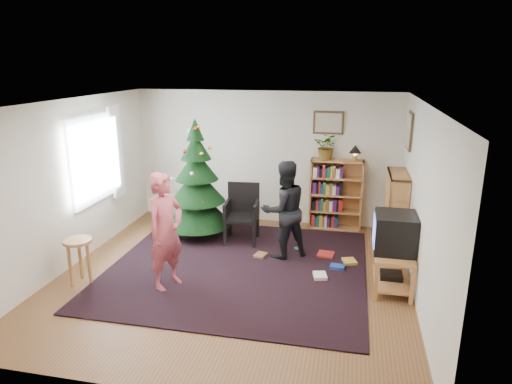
% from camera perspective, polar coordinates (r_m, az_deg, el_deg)
% --- Properties ---
extents(floor, '(5.00, 5.00, 0.00)m').
position_cam_1_polar(floor, '(6.77, -2.87, -10.46)').
color(floor, brown).
rests_on(floor, ground).
extents(ceiling, '(5.00, 5.00, 0.00)m').
position_cam_1_polar(ceiling, '(6.08, -3.20, 11.11)').
color(ceiling, white).
rests_on(ceiling, wall_back).
extents(wall_back, '(5.00, 0.02, 2.50)m').
position_cam_1_polar(wall_back, '(8.68, 1.24, 4.31)').
color(wall_back, silver).
rests_on(wall_back, floor).
extents(wall_front, '(5.00, 0.02, 2.50)m').
position_cam_1_polar(wall_front, '(4.11, -12.19, -9.95)').
color(wall_front, silver).
rests_on(wall_front, floor).
extents(wall_left, '(0.02, 5.00, 2.50)m').
position_cam_1_polar(wall_left, '(7.35, -22.21, 0.90)').
color(wall_left, silver).
rests_on(wall_left, floor).
extents(wall_right, '(0.02, 5.00, 2.50)m').
position_cam_1_polar(wall_right, '(6.18, 19.99, -1.62)').
color(wall_right, silver).
rests_on(wall_right, floor).
extents(rug, '(3.80, 3.60, 0.02)m').
position_cam_1_polar(rug, '(7.03, -2.24, -9.32)').
color(rug, black).
rests_on(rug, floor).
extents(window_pane, '(0.04, 1.20, 1.40)m').
position_cam_1_polar(window_pane, '(7.77, -19.79, 3.82)').
color(window_pane, silver).
rests_on(window_pane, wall_left).
extents(curtain, '(0.06, 0.35, 1.60)m').
position_cam_1_polar(curtain, '(8.34, -17.07, 4.86)').
color(curtain, white).
rests_on(curtain, wall_left).
extents(picture_back, '(0.55, 0.03, 0.42)m').
position_cam_1_polar(picture_back, '(8.40, 9.05, 8.56)').
color(picture_back, '#4C3319').
rests_on(picture_back, wall_back).
extents(picture_right, '(0.03, 0.50, 0.60)m').
position_cam_1_polar(picture_right, '(7.72, 18.67, 7.26)').
color(picture_right, '#4C3319').
rests_on(picture_right, wall_right).
extents(christmas_tree, '(1.16, 1.16, 2.11)m').
position_cam_1_polar(christmas_tree, '(8.00, -7.35, 0.39)').
color(christmas_tree, '#3F2816').
rests_on(christmas_tree, rug).
extents(bookshelf_back, '(0.95, 0.30, 1.30)m').
position_cam_1_polar(bookshelf_back, '(8.52, 9.95, -0.22)').
color(bookshelf_back, '#B57C40').
rests_on(bookshelf_back, floor).
extents(bookshelf_right, '(0.30, 0.95, 1.30)m').
position_cam_1_polar(bookshelf_right, '(7.77, 17.01, -2.32)').
color(bookshelf_right, '#B57C40').
rests_on(bookshelf_right, floor).
extents(tv_stand, '(0.51, 0.92, 0.55)m').
position_cam_1_polar(tv_stand, '(6.60, 16.63, -8.76)').
color(tv_stand, '#B57C40').
rests_on(tv_stand, floor).
extents(crt_tv, '(0.55, 0.59, 0.51)m').
position_cam_1_polar(crt_tv, '(6.42, 16.95, -4.86)').
color(crt_tv, black).
rests_on(crt_tv, tv_stand).
extents(armchair, '(0.59, 0.59, 1.00)m').
position_cam_1_polar(armchair, '(7.86, -1.62, -2.31)').
color(armchair, black).
rests_on(armchair, rug).
extents(stool, '(0.39, 0.39, 0.65)m').
position_cam_1_polar(stool, '(6.84, -21.33, -6.71)').
color(stool, '#B57C40').
rests_on(stool, floor).
extents(person_standing, '(0.59, 0.70, 1.63)m').
position_cam_1_polar(person_standing, '(6.29, -11.21, -4.84)').
color(person_standing, '#B44853').
rests_on(person_standing, rug).
extents(person_by_chair, '(0.96, 0.92, 1.57)m').
position_cam_1_polar(person_by_chair, '(7.13, 3.53, -2.25)').
color(person_by_chair, black).
rests_on(person_by_chair, rug).
extents(potted_plant, '(0.51, 0.46, 0.48)m').
position_cam_1_polar(potted_plant, '(8.33, 8.87, 5.65)').
color(potted_plant, gray).
rests_on(potted_plant, bookshelf_back).
extents(table_lamp, '(0.21, 0.21, 0.29)m').
position_cam_1_polar(table_lamp, '(8.33, 12.30, 5.14)').
color(table_lamp, '#A57F33').
rests_on(table_lamp, bookshelf_back).
extents(floor_clutter, '(1.59, 1.14, 0.08)m').
position_cam_1_polar(floor_clutter, '(7.24, 7.35, -8.41)').
color(floor_clutter, '#A51E19').
rests_on(floor_clutter, rug).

